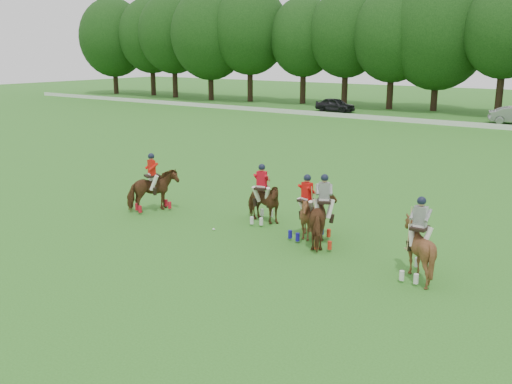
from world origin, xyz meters
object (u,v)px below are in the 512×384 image
Objects in this scene: polo_stripe_b at (418,248)px; polo_red_c at (306,216)px; car_left at (335,105)px; polo_ball at (214,229)px; polo_stripe_a at (323,219)px; polo_red_a at (153,190)px; polo_red_b at (262,202)px.

polo_red_c is at bearing 164.98° from polo_stripe_b.
car_left is 47.90× the size of polo_ball.
polo_stripe_a is 1.01× the size of polo_stripe_b.
car_left is 45.79m from polo_stripe_b.
polo_stripe_b reaches higher than polo_ball.
polo_red_c is (6.91, 0.62, -0.06)m from polo_red_a.
polo_stripe_a reaches higher than polo_red_c.
polo_red_b is 2.20m from polo_ball.
polo_red_a is 0.99× the size of polo_stripe_b.
car_left is 42.63m from polo_red_c.
polo_red_a is at bearing -158.22° from car_left.
polo_red_b is at bearing -151.62° from car_left.
polo_stripe_a reaches higher than polo_red_b.
car_left is 1.78× the size of polo_red_a.
polo_red_b is 0.93× the size of polo_stripe_a.
car_left is 1.75× the size of polo_stripe_a.
polo_red_c is (2.38, -0.68, 0.01)m from polo_red_b.
polo_stripe_b is 27.05× the size of polo_ball.
polo_stripe_b is at bearing -14.22° from polo_stripe_a.
polo_red_b reaches higher than car_left.
polo_stripe_a is at bearing 12.77° from polo_ball.
polo_stripe_a is (7.73, 0.35, 0.02)m from polo_red_a.
polo_red_b is at bearing 164.11° from polo_red_c.
polo_red_a is 26.88× the size of polo_ball.
polo_stripe_b reaches higher than polo_red_a.
car_left reaches higher than polo_ball.
polo_red_a is 11.36m from polo_stripe_b.
polo_red_a reaches higher than car_left.
car_left is 1.88× the size of polo_red_b.
polo_red_a is (11.98, -38.84, 0.15)m from car_left.
polo_red_c reaches higher than car_left.
polo_stripe_a is 27.41× the size of polo_ball.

